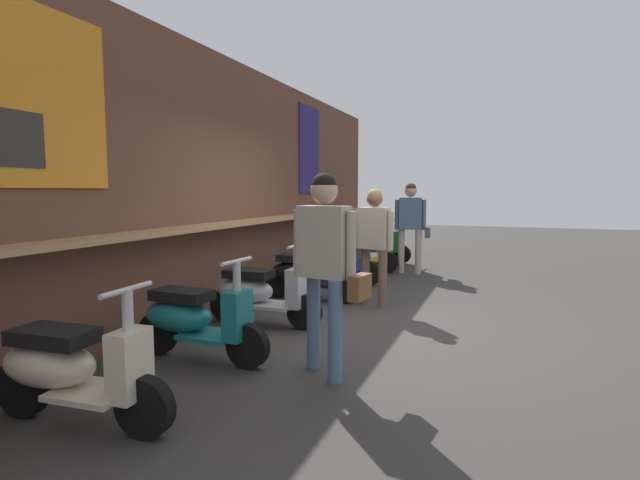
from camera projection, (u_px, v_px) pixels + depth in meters
name	position (u px, v px, depth m)	size (l,w,h in m)	color
ground_plane	(364.00, 319.00, 5.98)	(33.83, 33.83, 0.00)	#383533
market_stall_facade	(220.00, 184.00, 6.53)	(12.08, 0.61, 3.31)	brown
scooter_cream	(69.00, 369.00, 3.23)	(0.49, 1.40, 0.97)	beige
scooter_teal	(193.00, 318.00, 4.49)	(0.46, 1.40, 0.97)	#197075
scooter_silver	(258.00, 292.00, 5.66)	(0.46, 1.40, 0.97)	#B2B5BA
scooter_black	(305.00, 273.00, 6.97)	(0.46, 1.40, 0.97)	black
scooter_blue	(336.00, 260.00, 8.23)	(0.46, 1.40, 0.97)	#233D9E
scooter_yellow	(358.00, 252.00, 9.43)	(0.47, 1.40, 0.97)	gold
scooter_green	(376.00, 244.00, 10.69)	(0.50, 1.40, 0.97)	#237533
shopper_with_handbag	(326.00, 253.00, 4.04)	(0.35, 0.68, 1.71)	slate
shopper_browsing	(373.00, 236.00, 6.56)	(0.32, 0.65, 1.59)	brown
shopper_passing	(411.00, 218.00, 9.14)	(0.35, 0.67, 1.71)	#ADA393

